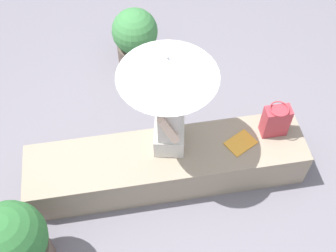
{
  "coord_description": "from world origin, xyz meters",
  "views": [
    {
      "loc": [
        0.36,
        2.23,
        3.9
      ],
      "look_at": [
        -0.02,
        -0.05,
        0.79
      ],
      "focal_mm": 46.14,
      "sensor_mm": 36.0,
      "label": 1
    }
  ],
  "objects_px": {
    "magazine": "(241,143)",
    "planter_near": "(14,245)",
    "parasol": "(168,67)",
    "planter_far": "(135,40)",
    "handbag_black": "(276,121)",
    "person_seated": "(169,119)"
  },
  "relations": [
    {
      "from": "handbag_black",
      "to": "magazine",
      "type": "height_order",
      "value": "handbag_black"
    },
    {
      "from": "person_seated",
      "to": "parasol",
      "type": "xyz_separation_m",
      "value": [
        0.01,
        -0.01,
        0.65
      ]
    },
    {
      "from": "person_seated",
      "to": "handbag_black",
      "type": "height_order",
      "value": "person_seated"
    },
    {
      "from": "person_seated",
      "to": "magazine",
      "type": "relative_size",
      "value": 3.21
    },
    {
      "from": "person_seated",
      "to": "parasol",
      "type": "bearing_deg",
      "value": -33.18
    },
    {
      "from": "person_seated",
      "to": "magazine",
      "type": "height_order",
      "value": "person_seated"
    },
    {
      "from": "parasol",
      "to": "magazine",
      "type": "relative_size",
      "value": 4.14
    },
    {
      "from": "parasol",
      "to": "planter_near",
      "type": "relative_size",
      "value": 1.26
    },
    {
      "from": "magazine",
      "to": "planter_far",
      "type": "xyz_separation_m",
      "value": [
        0.84,
        -1.61,
        0.01
      ]
    },
    {
      "from": "person_seated",
      "to": "planter_near",
      "type": "relative_size",
      "value": 0.98
    },
    {
      "from": "person_seated",
      "to": "handbag_black",
      "type": "xyz_separation_m",
      "value": [
        -1.03,
        0.03,
        -0.21
      ]
    },
    {
      "from": "handbag_black",
      "to": "magazine",
      "type": "xyz_separation_m",
      "value": [
        0.34,
        0.09,
        -0.17
      ]
    },
    {
      "from": "parasol",
      "to": "planter_far",
      "type": "distance_m",
      "value": 1.81
    },
    {
      "from": "handbag_black",
      "to": "planter_far",
      "type": "xyz_separation_m",
      "value": [
        1.18,
        -1.53,
        -0.16
      ]
    },
    {
      "from": "planter_near",
      "to": "planter_far",
      "type": "distance_m",
      "value": 2.64
    },
    {
      "from": "planter_far",
      "to": "handbag_black",
      "type": "bearing_deg",
      "value": 127.71
    },
    {
      "from": "person_seated",
      "to": "parasol",
      "type": "relative_size",
      "value": 0.78
    },
    {
      "from": "parasol",
      "to": "handbag_black",
      "type": "distance_m",
      "value": 1.35
    },
    {
      "from": "parasol",
      "to": "planter_near",
      "type": "distance_m",
      "value": 1.91
    },
    {
      "from": "magazine",
      "to": "planter_near",
      "type": "bearing_deg",
      "value": -9.51
    },
    {
      "from": "person_seated",
      "to": "magazine",
      "type": "bearing_deg",
      "value": 170.3
    },
    {
      "from": "planter_far",
      "to": "planter_near",
      "type": "bearing_deg",
      "value": 61.17
    }
  ]
}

